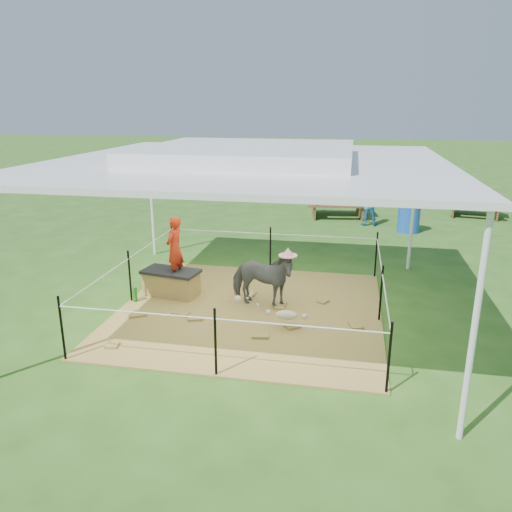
% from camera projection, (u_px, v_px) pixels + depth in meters
% --- Properties ---
extents(ground, '(90.00, 90.00, 0.00)m').
position_uv_depth(ground, '(250.00, 311.00, 8.91)').
color(ground, '#2D5919').
rests_on(ground, ground).
extents(hay_patch, '(4.60, 4.60, 0.03)m').
position_uv_depth(hay_patch, '(250.00, 310.00, 8.90)').
color(hay_patch, brown).
rests_on(hay_patch, ground).
extents(canopy_tent, '(6.30, 6.30, 2.90)m').
position_uv_depth(canopy_tent, '(249.00, 159.00, 8.11)').
color(canopy_tent, silver).
rests_on(canopy_tent, ground).
extents(rope_fence, '(4.54, 4.54, 1.00)m').
position_uv_depth(rope_fence, '(249.00, 277.00, 8.72)').
color(rope_fence, black).
rests_on(rope_fence, ground).
extents(straw_bale, '(1.07, 0.66, 0.44)m').
position_uv_depth(straw_bale, '(171.00, 284.00, 9.52)').
color(straw_bale, olive).
rests_on(straw_bale, hay_patch).
extents(dark_cloth, '(1.14, 0.73, 0.06)m').
position_uv_depth(dark_cloth, '(171.00, 272.00, 9.45)').
color(dark_cloth, black).
rests_on(dark_cloth, straw_bale).
extents(woman, '(0.36, 0.48, 1.20)m').
position_uv_depth(woman, '(174.00, 243.00, 9.26)').
color(woman, red).
rests_on(woman, straw_bale).
extents(green_bottle, '(0.09, 0.09, 0.28)m').
position_uv_depth(green_bottle, '(135.00, 294.00, 9.22)').
color(green_bottle, '#176817').
rests_on(green_bottle, hay_patch).
extents(pony, '(1.30, 0.75, 1.03)m').
position_uv_depth(pony, '(262.00, 279.00, 8.90)').
color(pony, '#4C4B50').
rests_on(pony, hay_patch).
extents(pink_hat, '(0.32, 0.32, 0.15)m').
position_uv_depth(pink_hat, '(262.00, 247.00, 8.72)').
color(pink_hat, pink).
rests_on(pink_hat, pony).
extents(foal, '(0.96, 0.54, 0.53)m').
position_uv_depth(foal, '(286.00, 313.00, 8.09)').
color(foal, beige).
rests_on(foal, hay_patch).
extents(trash_barrel, '(0.75, 0.75, 0.95)m').
position_uv_depth(trash_barrel, '(409.00, 216.00, 14.20)').
color(trash_barrel, blue).
rests_on(trash_barrel, ground).
extents(picnic_table_near, '(2.08, 1.62, 0.80)m').
position_uv_depth(picnic_table_near, '(337.00, 204.00, 16.15)').
color(picnic_table_near, brown).
rests_on(picnic_table_near, ground).
extents(picnic_table_far, '(1.86, 1.49, 0.69)m').
position_uv_depth(picnic_table_far, '(475.00, 206.00, 16.18)').
color(picnic_table_far, '#55351D').
rests_on(picnic_table_far, ground).
extents(distant_person, '(0.65, 0.51, 1.32)m').
position_uv_depth(distant_person, '(368.00, 204.00, 14.97)').
color(distant_person, '#327ABD').
rests_on(distant_person, ground).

